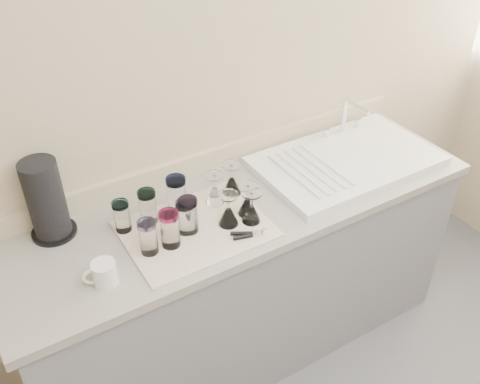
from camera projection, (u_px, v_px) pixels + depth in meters
counter_unit at (244, 278)px, 2.49m from camera, size 2.06×0.62×0.90m
sink_unit at (346, 160)px, 2.45m from camera, size 0.82×0.50×0.22m
dish_towel at (196, 229)px, 2.08m from camera, size 0.55×0.42×0.01m
tumbler_teal at (122, 216)px, 2.03m from camera, size 0.07×0.07×0.13m
tumbler_cyan at (148, 206)px, 2.07m from camera, size 0.07×0.07×0.14m
tumbler_purple at (177, 195)px, 2.12m from camera, size 0.08×0.08×0.16m
tumbler_magenta at (148, 237)px, 1.93m from camera, size 0.07×0.07×0.14m
tumbler_blue at (170, 229)px, 1.96m from camera, size 0.08×0.08×0.15m
tumbler_lavender at (189, 215)px, 2.02m from camera, size 0.07×0.07×0.15m
tumbler_extra at (185, 217)px, 2.02m from camera, size 0.07×0.07×0.14m
goblet_back_left at (215, 193)px, 2.18m from camera, size 0.08×0.08×0.14m
goblet_back_right at (232, 183)px, 2.23m from camera, size 0.08×0.08×0.14m
goblet_front_left at (228, 214)px, 2.07m from camera, size 0.08×0.08×0.14m
goblet_front_right at (247, 204)px, 2.12m from camera, size 0.08×0.08×0.14m
goblet_extra at (251, 211)px, 2.09m from camera, size 0.08×0.08×0.14m
can_opener at (249, 234)px, 2.03m from camera, size 0.13×0.08×0.02m
white_mug at (104, 273)px, 1.83m from camera, size 0.13×0.10×0.09m
paper_towel_roll at (46, 200)px, 1.97m from camera, size 0.17×0.17×0.32m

